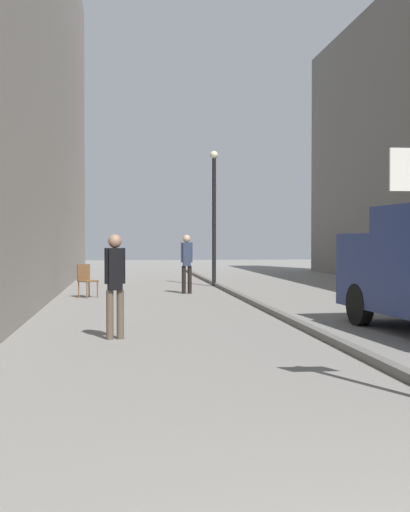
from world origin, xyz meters
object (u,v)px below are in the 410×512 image
object	(u,v)px
lamp_post	(214,209)
cafe_chair_near_window	(86,278)
pedestrian_main_foreground	(187,260)
pedestrian_mid_block	(115,279)

from	to	relation	value
lamp_post	cafe_chair_near_window	size ratio (longest dim) A/B	5.06
cafe_chair_near_window	lamp_post	bearing A→B (deg)	-177.86
pedestrian_main_foreground	cafe_chair_near_window	world-z (taller)	pedestrian_main_foreground
pedestrian_main_foreground	lamp_post	distance (m)	3.70
pedestrian_mid_block	cafe_chair_near_window	distance (m)	8.15
pedestrian_mid_block	pedestrian_main_foreground	bearing A→B (deg)	67.01
pedestrian_main_foreground	pedestrian_mid_block	bearing A→B (deg)	-103.14
pedestrian_mid_block	lamp_post	size ratio (longest dim) A/B	0.36
cafe_chair_near_window	pedestrian_mid_block	bearing A→B (deg)	54.78
pedestrian_main_foreground	cafe_chair_near_window	size ratio (longest dim) A/B	1.90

